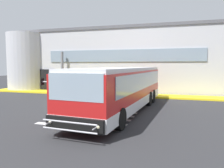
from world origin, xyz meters
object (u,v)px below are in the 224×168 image
entry_support_column (62,71)px  passenger_by_doorway (72,83)px  bus_main_foreground (122,90)px  passenger_near_column (67,83)px

entry_support_column → passenger_by_doorway: bearing=-33.6°
entry_support_column → bus_main_foreground: 11.27m
bus_main_foreground → passenger_by_doorway: 9.19m
bus_main_foreground → passenger_by_doorway: size_ratio=7.14×
bus_main_foreground → passenger_by_doorway: bearing=136.6°
entry_support_column → passenger_near_column: (0.80, -0.45, -1.13)m
passenger_near_column → passenger_by_doorway: bearing=-36.9°
bus_main_foreground → passenger_near_column: size_ratio=7.14×
passenger_near_column → passenger_by_doorway: same height
bus_main_foreground → passenger_near_column: (-7.60, 7.01, -0.26)m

